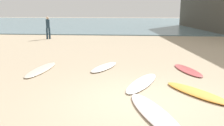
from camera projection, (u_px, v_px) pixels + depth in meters
ground_plane at (141, 101)px, 6.12m from camera, size 120.00×120.00×0.00m
ocean_water at (135, 23)px, 40.38m from camera, size 120.00×40.00×0.08m
surfboard_0 at (155, 113)px, 5.30m from camera, size 1.41×2.61×0.08m
surfboard_1 at (196, 92)px, 6.62m from camera, size 1.70×2.08×0.09m
surfboard_2 at (188, 70)px, 9.06m from camera, size 1.02×2.05×0.07m
surfboard_3 at (142, 83)px, 7.53m from camera, size 1.32×2.36×0.07m
surfboard_4 at (104, 67)px, 9.53m from camera, size 1.15×1.99×0.08m
surfboard_5 at (41, 69)px, 9.17m from camera, size 0.68×2.47×0.07m
beachgoer_near at (48, 27)px, 18.55m from camera, size 0.40×0.40×1.69m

